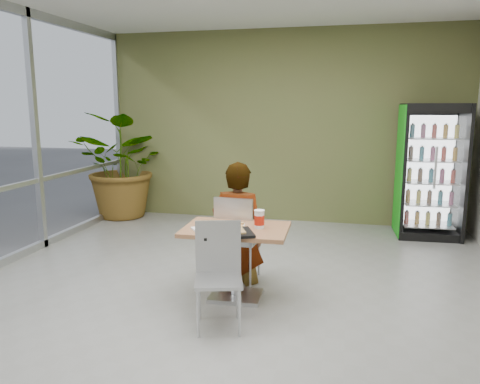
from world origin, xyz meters
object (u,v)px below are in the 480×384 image
chair_near (218,265)px  chair_far (236,232)px  potted_plant (125,165)px  seated_woman (238,235)px  beverage_fridge (431,171)px  soda_cup (259,219)px  dining_table (236,248)px  cafeteria_tray (227,233)px

chair_near → chair_far: bearing=78.4°
potted_plant → seated_woman: bearing=-43.8°
seated_woman → beverage_fridge: 3.43m
chair_near → soda_cup: (0.25, 0.62, 0.29)m
chair_far → potted_plant: (-2.64, 2.60, 0.35)m
chair_near → beverage_fridge: size_ratio=0.47×
soda_cup → beverage_fridge: (2.03, 2.89, 0.16)m
dining_table → soda_cup: (0.23, 0.03, 0.30)m
chair_far → potted_plant: potted_plant is taller
soda_cup → potted_plant: size_ratio=0.10×
chair_near → soda_cup: size_ratio=5.09×
beverage_fridge → potted_plant: (-5.01, 0.09, -0.07)m
seated_woman → chair_far: bearing=86.6°
chair_far → seated_woman: seated_woman is taller
chair_near → seated_woman: (-0.08, 1.06, -0.02)m
chair_far → potted_plant: size_ratio=0.53×
beverage_fridge → potted_plant: size_ratio=1.08×
dining_table → beverage_fridge: size_ratio=0.53×
chair_near → seated_woman: size_ratio=0.56×
chair_far → beverage_fridge: beverage_fridge is taller
chair_far → soda_cup: bearing=134.1°
chair_far → cafeteria_tray: size_ratio=2.04×
soda_cup → potted_plant: bearing=134.9°
seated_woman → cafeteria_tray: size_ratio=3.45×
seated_woman → soda_cup: size_ratio=9.02×
soda_cup → dining_table: bearing=-171.7°
dining_table → potted_plant: size_ratio=0.58×
seated_woman → soda_cup: bearing=130.0°
chair_near → seated_woman: 1.06m
dining_table → cafeteria_tray: size_ratio=2.21×
chair_far → soda_cup: 0.58m
soda_cup → cafeteria_tray: 0.41m
dining_table → chair_far: size_ratio=1.08×
soda_cup → cafeteria_tray: size_ratio=0.38×
chair_near → potted_plant: 4.53m
dining_table → chair_far: chair_far is taller
beverage_fridge → potted_plant: beverage_fridge is taller
chair_near → dining_table: bearing=71.8°
chair_near → cafeteria_tray: (0.00, 0.30, 0.22)m
beverage_fridge → potted_plant: bearing=176.0°
soda_cup → chair_far: bearing=130.5°
seated_woman → chair_near: bearing=97.7°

